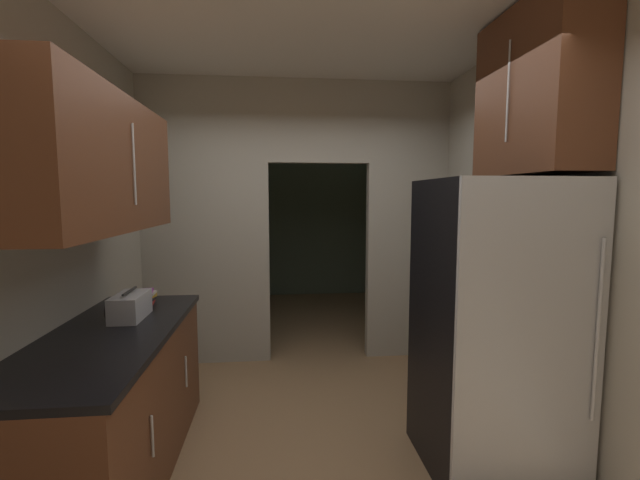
{
  "coord_description": "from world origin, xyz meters",
  "views": [
    {
      "loc": [
        -0.21,
        -2.59,
        1.69
      ],
      "look_at": [
        0.17,
        1.15,
        1.3
      ],
      "focal_mm": 23.61,
      "sensor_mm": 36.0,
      "label": 1
    }
  ],
  "objects": [
    {
      "name": "boombox",
      "position": [
        -1.17,
        0.19,
        0.98
      ],
      "size": [
        0.19,
        0.35,
        0.19
      ],
      "color": "#B2B2B7",
      "rests_on": "lower_cabinet_run"
    },
    {
      "name": "book_stack",
      "position": [
        -1.19,
        0.58,
        0.96
      ],
      "size": [
        0.15,
        0.18,
        0.11
      ],
      "color": "red",
      "rests_on": "lower_cabinet_run"
    },
    {
      "name": "upper_cabinet_fridgeside",
      "position": [
        1.37,
        -0.09,
        2.33
      ],
      "size": [
        0.36,
        0.91,
        1.0
      ],
      "color": "brown"
    },
    {
      "name": "kitchen_flank_right",
      "position": [
        1.6,
        -0.39,
        1.42
      ],
      "size": [
        0.1,
        4.21,
        2.85
      ],
      "primitive_type": "cube",
      "color": "#ADA899",
      "rests_on": "ground"
    },
    {
      "name": "ground",
      "position": [
        0.0,
        0.0,
        0.0
      ],
      "size": [
        20.0,
        20.0,
        0.0
      ],
      "primitive_type": "plane",
      "color": "#93704C"
    },
    {
      "name": "refrigerator",
      "position": [
        1.11,
        -0.19,
        0.9
      ],
      "size": [
        0.83,
        0.8,
        1.8
      ],
      "color": "black",
      "rests_on": "ground"
    },
    {
      "name": "upper_cabinet_counterside",
      "position": [
        -1.2,
        -0.08,
        1.88
      ],
      "size": [
        0.36,
        1.64,
        0.76
      ],
      "color": "brown"
    },
    {
      "name": "lower_cabinet_run",
      "position": [
        -1.2,
        -0.08,
        0.45
      ],
      "size": [
        0.7,
        1.82,
        0.9
      ],
      "color": "brown",
      "rests_on": "ground"
    },
    {
      "name": "kitchen_partition",
      "position": [
        -0.06,
        1.71,
        1.55
      ],
      "size": [
        3.1,
        0.12,
        2.85
      ],
      "color": "#ADA899",
      "rests_on": "ground"
    },
    {
      "name": "adjoining_room_shell",
      "position": [
        0.0,
        3.69,
        1.42
      ],
      "size": [
        3.1,
        3.0,
        2.85
      ],
      "color": "slate",
      "rests_on": "ground"
    },
    {
      "name": "kitchen_overhead_slab",
      "position": [
        0.0,
        0.51,
        2.88
      ],
      "size": [
        3.5,
        7.43,
        0.06
      ],
      "primitive_type": "cube",
      "color": "silver"
    }
  ]
}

